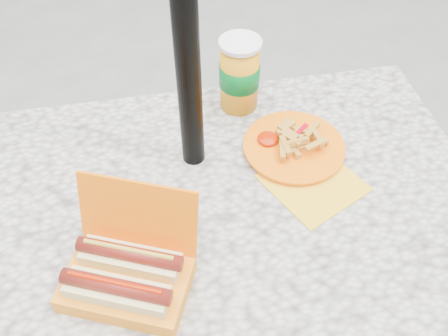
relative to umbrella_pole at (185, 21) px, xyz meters
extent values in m
cube|color=beige|center=(0.00, -0.16, -0.38)|extent=(1.20, 0.80, 0.05)
cylinder|color=black|center=(-0.50, 0.14, -0.75)|extent=(0.07, 0.07, 0.70)
cylinder|color=black|center=(0.50, 0.14, -0.75)|extent=(0.07, 0.07, 0.70)
cylinder|color=black|center=(0.00, 0.00, 0.00)|extent=(0.05, 0.05, 2.20)
cube|color=#FF6D05|center=(-0.17, -0.31, -0.33)|extent=(0.26, 0.22, 0.04)
cube|color=#FF6D05|center=(-0.13, -0.22, -0.24)|extent=(0.22, 0.13, 0.14)
cube|color=beige|center=(-0.18, -0.34, -0.31)|extent=(0.19, 0.12, 0.05)
cylinder|color=maroon|center=(-0.18, -0.34, -0.28)|extent=(0.19, 0.10, 0.03)
cylinder|color=#AB1A00|center=(-0.18, -0.34, -0.27)|extent=(0.16, 0.07, 0.01)
cube|color=beige|center=(-0.15, -0.28, -0.31)|extent=(0.19, 0.12, 0.05)
cylinder|color=maroon|center=(-0.15, -0.28, -0.28)|extent=(0.19, 0.10, 0.03)
cylinder|color=#B6912A|center=(-0.15, -0.28, -0.27)|extent=(0.16, 0.07, 0.01)
cube|color=yellow|center=(0.24, -0.13, -0.35)|extent=(0.24, 0.24, 0.00)
cylinder|color=#FF6D05|center=(0.23, -0.02, -0.34)|extent=(0.22, 0.22, 0.01)
cylinder|color=#FF6D05|center=(0.23, -0.02, -0.34)|extent=(0.23, 0.23, 0.01)
cube|color=#BF742E|center=(0.19, -0.05, -0.32)|extent=(0.02, 0.06, 0.01)
cube|color=#BF742E|center=(0.23, 0.00, -0.32)|extent=(0.06, 0.03, 0.01)
cube|color=#BF742E|center=(0.22, -0.04, -0.33)|extent=(0.02, 0.06, 0.01)
cube|color=#BF742E|center=(0.20, -0.04, -0.31)|extent=(0.02, 0.06, 0.01)
cube|color=#BF742E|center=(0.23, -0.04, -0.33)|extent=(0.06, 0.03, 0.01)
cube|color=#BF742E|center=(0.28, 0.00, -0.31)|extent=(0.05, 0.05, 0.01)
cube|color=#BF742E|center=(0.28, -0.02, -0.33)|extent=(0.05, 0.05, 0.01)
cube|color=#BF742E|center=(0.27, -0.05, -0.31)|extent=(0.06, 0.03, 0.01)
cube|color=#BF742E|center=(0.22, 0.03, -0.32)|extent=(0.05, 0.05, 0.01)
cube|color=#BF742E|center=(0.22, 0.02, -0.32)|extent=(0.05, 0.04, 0.01)
cube|color=#BF742E|center=(0.24, 0.00, -0.32)|extent=(0.03, 0.06, 0.01)
cube|color=#BF742E|center=(0.28, -0.03, -0.31)|extent=(0.02, 0.06, 0.01)
cube|color=#BF742E|center=(0.22, -0.02, -0.31)|extent=(0.04, 0.05, 0.01)
cube|color=#BF742E|center=(0.22, 0.00, -0.31)|extent=(0.04, 0.05, 0.01)
cube|color=#BF742E|center=(0.21, -0.01, -0.32)|extent=(0.02, 0.06, 0.01)
cube|color=#BF742E|center=(0.25, 0.02, -0.32)|extent=(0.05, 0.05, 0.01)
cube|color=#BF742E|center=(0.23, -0.03, -0.31)|extent=(0.06, 0.02, 0.01)
ellipsoid|color=#AB1A00|center=(0.17, 0.01, -0.33)|extent=(0.05, 0.05, 0.01)
cube|color=#BC0013|center=(0.23, -0.01, -0.32)|extent=(0.08, 0.07, 0.00)
cylinder|color=orange|center=(0.14, 0.16, -0.26)|extent=(0.09, 0.09, 0.18)
cylinder|color=#015F1C|center=(0.14, 0.16, -0.26)|extent=(0.10, 0.10, 0.06)
cylinder|color=white|center=(0.14, 0.16, -0.17)|extent=(0.10, 0.10, 0.01)
camera|label=1|loc=(-0.08, -0.78, 0.48)|focal=40.00mm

